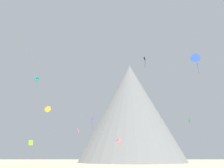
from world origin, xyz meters
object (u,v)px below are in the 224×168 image
object	(u,v)px
kite_lime_low	(31,143)
kite_indigo_mid	(92,121)
rock_massif	(131,112)
kite_gold_mid	(48,109)
kite_green_low	(190,120)
kite_black_high	(145,60)
kite_rainbow_low	(79,131)
kite_teal_mid	(37,79)
kite_blue_mid	(196,58)
kite_pink_low	(119,140)

from	to	relation	value
kite_lime_low	kite_indigo_mid	size ratio (longest dim) A/B	0.28
rock_massif	kite_gold_mid	world-z (taller)	rock_massif
kite_indigo_mid	kite_green_low	bearing A→B (deg)	15.82
kite_green_low	kite_black_high	distance (m)	32.48
kite_green_low	kite_rainbow_low	xyz separation A→B (m)	(-28.24, 9.55, -1.56)
kite_black_high	kite_gold_mid	distance (m)	38.85
kite_black_high	kite_rainbow_low	size ratio (longest dim) A/B	1.91
kite_green_low	kite_teal_mid	bearing A→B (deg)	88.39
rock_massif	kite_black_high	distance (m)	60.24
rock_massif	kite_gold_mid	size ratio (longest dim) A/B	46.27
kite_lime_low	kite_green_low	size ratio (longest dim) A/B	0.85
kite_green_low	kite_black_high	bearing A→B (deg)	26.66
rock_massif	kite_lime_low	bearing A→B (deg)	-112.12
kite_indigo_mid	kite_black_high	size ratio (longest dim) A/B	1.04
kite_teal_mid	kite_black_high	world-z (taller)	kite_black_high
kite_rainbow_low	kite_blue_mid	distance (m)	36.24
kite_lime_low	kite_blue_mid	distance (m)	43.47
kite_indigo_mid	kite_blue_mid	distance (m)	36.98
kite_lime_low	kite_pink_low	bearing A→B (deg)	175.22
kite_black_high	kite_rainbow_low	xyz separation A→B (m)	(-21.27, -10.14, -26.43)
kite_indigo_mid	kite_rainbow_low	bearing A→B (deg)	-66.66
kite_green_low	kite_black_high	xyz separation A→B (m)	(-6.98, 19.68, 24.87)
kite_green_low	kite_gold_mid	distance (m)	36.65
kite_lime_low	kite_rainbow_low	xyz separation A→B (m)	(10.64, 6.91, 3.51)
kite_lime_low	kite_black_high	xyz separation A→B (m)	(31.91, 17.05, 29.94)
kite_indigo_mid	kite_gold_mid	xyz separation A→B (m)	(-10.99, -11.15, 1.39)
kite_green_low	kite_blue_mid	bearing A→B (deg)	-178.00
kite_indigo_mid	kite_rainbow_low	xyz separation A→B (m)	(-3.12, -6.62, -3.94)
kite_blue_mid	kite_teal_mid	bearing A→B (deg)	-4.82
kite_gold_mid	kite_indigo_mid	bearing A→B (deg)	-127.19
kite_green_low	kite_gold_mid	xyz separation A→B (m)	(-36.11, 5.01, 3.77)
kite_pink_low	kite_black_high	distance (m)	37.05
kite_gold_mid	kite_rainbow_low	size ratio (longest dim) A/B	0.79
rock_massif	kite_green_low	world-z (taller)	rock_massif
rock_massif	kite_rainbow_low	world-z (taller)	rock_massif
kite_black_high	kite_gold_mid	bearing A→B (deg)	-37.91
kite_pink_low	kite_rainbow_low	xyz separation A→B (m)	(-10.99, 9.67, 3.15)
rock_massif	kite_rainbow_low	size ratio (longest dim) A/B	36.35
kite_indigo_mid	kite_blue_mid	size ratio (longest dim) A/B	0.93
kite_green_low	kite_lime_low	bearing A→B (deg)	93.27
kite_teal_mid	kite_rainbow_low	bearing A→B (deg)	-74.35
rock_massif	kite_gold_mid	bearing A→B (deg)	-110.92
kite_pink_low	kite_rainbow_low	world-z (taller)	kite_rainbow_low
kite_black_high	kite_blue_mid	xyz separation A→B (m)	(6.06, -29.83, -13.06)
kite_gold_mid	kite_blue_mid	distance (m)	39.16
kite_indigo_mid	kite_teal_mid	world-z (taller)	kite_teal_mid
rock_massif	kite_rainbow_low	distance (m)	75.24
kite_green_low	kite_pink_low	distance (m)	17.88
rock_massif	kite_blue_mid	size ratio (longest dim) A/B	16.93
kite_green_low	kite_indigo_mid	world-z (taller)	kite_indigo_mid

